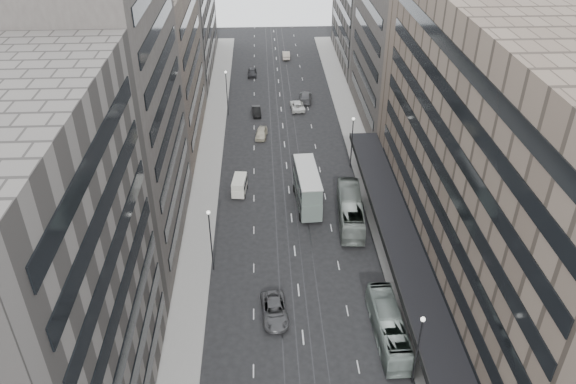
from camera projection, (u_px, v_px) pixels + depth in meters
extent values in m
plane|color=black|center=(304.00, 345.00, 55.90)|extent=(220.00, 220.00, 0.00)
cube|color=gray|center=(362.00, 158.00, 87.93)|extent=(4.00, 125.00, 0.15)
cube|color=gray|center=(209.00, 162.00, 86.93)|extent=(4.00, 125.00, 0.15)
cube|color=#776557|center=(517.00, 169.00, 55.47)|extent=(15.00, 60.00, 30.00)
cube|color=black|center=(409.00, 259.00, 60.98)|extent=(4.40, 60.00, 0.50)
cube|color=#453F3C|center=(410.00, 53.00, 94.13)|extent=(15.00, 28.00, 24.00)
cube|color=#645E5A|center=(16.00, 296.00, 40.19)|extent=(15.00, 28.00, 30.00)
cube|color=#453F3C|center=(99.00, 113.00, 61.85)|extent=(15.00, 26.00, 34.00)
cube|color=#6D6255|center=(145.00, 67.00, 87.00)|extent=(15.00, 28.00, 25.00)
cube|color=#645E5A|center=(171.00, 3.00, 113.98)|extent=(15.00, 38.00, 28.00)
cylinder|color=#262628|center=(417.00, 352.00, 49.94)|extent=(0.16, 0.16, 8.00)
sphere|color=silver|center=(423.00, 319.00, 47.74)|extent=(0.44, 0.44, 0.44)
cylinder|color=#262628|center=(352.00, 144.00, 83.62)|extent=(0.16, 0.16, 8.00)
sphere|color=silver|center=(353.00, 119.00, 81.42)|extent=(0.44, 0.44, 0.44)
cylinder|color=#262628|center=(211.00, 242.00, 63.44)|extent=(0.16, 0.16, 8.00)
sphere|color=silver|center=(208.00, 212.00, 61.24)|extent=(0.44, 0.44, 0.44)
cylinder|color=#262628|center=(227.00, 94.00, 99.65)|extent=(0.16, 0.16, 8.00)
sphere|color=silver|center=(226.00, 72.00, 97.44)|extent=(0.44, 0.44, 0.44)
imported|color=gray|center=(388.00, 327.00, 55.90)|extent=(2.74, 10.95, 3.04)
imported|color=gray|center=(350.00, 210.00, 72.96)|extent=(3.83, 12.48, 3.42)
cube|color=slate|center=(307.00, 194.00, 76.04)|extent=(3.24, 9.95, 2.51)
cube|color=slate|center=(308.00, 179.00, 74.77)|extent=(3.16, 9.55, 2.18)
cube|color=silver|center=(308.00, 172.00, 74.15)|extent=(3.24, 9.95, 0.13)
cylinder|color=black|center=(300.00, 217.00, 73.63)|extent=(0.36, 1.11, 1.09)
cylinder|color=black|center=(321.00, 216.00, 73.86)|extent=(0.36, 1.11, 1.09)
cylinder|color=black|center=(294.00, 189.00, 79.56)|extent=(0.36, 1.11, 1.09)
cylinder|color=black|center=(313.00, 188.00, 79.79)|extent=(0.36, 1.11, 1.09)
cube|color=silver|center=(240.00, 188.00, 79.05)|extent=(2.19, 4.08, 1.20)
cube|color=silver|center=(239.00, 181.00, 78.47)|extent=(2.15, 3.99, 0.94)
cylinder|color=black|center=(232.00, 196.00, 78.34)|extent=(0.25, 0.64, 0.62)
cylinder|color=black|center=(245.00, 196.00, 78.24)|extent=(0.25, 0.64, 0.62)
cylinder|color=black|center=(235.00, 186.00, 80.50)|extent=(0.25, 0.64, 0.62)
cylinder|color=black|center=(247.00, 187.00, 80.41)|extent=(0.25, 0.64, 0.62)
imported|color=#4D4D50|center=(275.00, 311.00, 58.79)|extent=(3.03, 5.87, 1.58)
imported|color=#C0B89F|center=(261.00, 133.00, 93.87)|extent=(2.36, 4.62, 1.50)
imported|color=black|center=(256.00, 111.00, 101.43)|extent=(1.80, 4.36, 1.40)
imported|color=white|center=(297.00, 106.00, 103.47)|extent=(2.68, 5.35, 1.45)
imported|color=#4D4D50|center=(306.00, 97.00, 106.69)|extent=(2.90, 5.91, 1.65)
imported|color=#252528|center=(252.00, 72.00, 117.93)|extent=(1.91, 4.55, 1.54)
imported|color=#BAAD9A|center=(286.00, 55.00, 127.17)|extent=(1.70, 4.70, 1.54)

